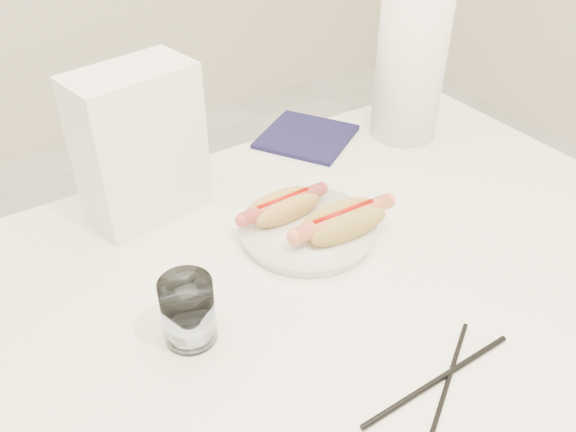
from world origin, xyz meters
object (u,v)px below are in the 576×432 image
water_glass (188,311)px  table (320,302)px  napkin_box (140,145)px  plate (308,231)px  hotdog_right (343,222)px  paper_towel_roll (410,64)px  hotdog_left (283,207)px

water_glass → table: bearing=2.8°
napkin_box → water_glass: bearing=-112.7°
water_glass → plate: bearing=21.1°
table → hotdog_right: (0.07, 0.04, 0.10)m
hotdog_right → napkin_box: bearing=132.9°
hotdog_right → paper_towel_roll: paper_towel_roll is taller
plate → hotdog_left: hotdog_left is taller
water_glass → hotdog_left: bearing=31.1°
plate → water_glass: 0.27m
hotdog_right → paper_towel_roll: 0.41m
hotdog_right → hotdog_left: bearing=123.1°
hotdog_right → paper_towel_roll: size_ratio=0.59×
napkin_box → paper_towel_roll: bearing=-13.0°
paper_towel_roll → water_glass: bearing=-155.7°
plate → hotdog_left: bearing=114.0°
table → hotdog_left: bearing=83.3°
table → napkin_box: 0.37m
table → water_glass: water_glass is taller
hotdog_right → napkin_box: size_ratio=0.70×
table → water_glass: size_ratio=12.67×
plate → hotdog_left: 0.05m
hotdog_right → water_glass: water_glass is taller
hotdog_right → water_glass: (-0.28, -0.05, 0.01)m
table → paper_towel_roll: (0.39, 0.26, 0.21)m
napkin_box → hotdog_right: bearing=-58.6°
plate → hotdog_right: hotdog_right is taller
water_glass → paper_towel_roll: paper_towel_roll is taller
table → water_glass: (-0.21, -0.01, 0.11)m
napkin_box → paper_towel_roll: (0.54, -0.02, 0.02)m
paper_towel_roll → plate: bearing=-153.5°
water_glass → paper_towel_roll: 0.67m
plate → napkin_box: (-0.18, 0.20, 0.12)m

